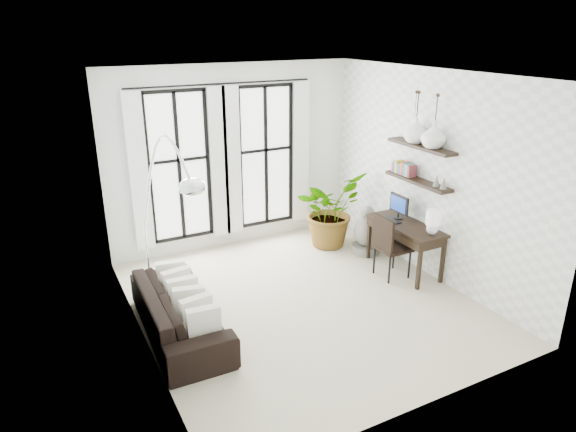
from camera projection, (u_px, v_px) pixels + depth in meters
floor at (302, 301)px, 7.48m from camera, size 5.00×5.00×0.00m
ceiling at (305, 75)px, 6.36m from camera, size 5.00×5.00×0.00m
wall_left at (134, 226)px, 5.94m from camera, size 0.00×5.00×5.00m
wall_right at (431, 176)px, 7.89m from camera, size 0.00×5.00×5.00m
wall_back at (234, 157)px, 8.99m from camera, size 4.50×0.00×4.50m
windows at (225, 162)px, 8.86m from camera, size 3.26×0.13×2.65m
wall_shelves at (417, 166)px, 7.93m from camera, size 0.25×1.30×0.60m
sofa at (179, 311)px, 6.61m from camera, size 0.91×2.20×0.63m
throw_pillows at (186, 297)px, 6.59m from camera, size 0.40×1.52×0.40m
plant at (329, 210)px, 9.20m from camera, size 1.52×1.43×1.34m
desk at (407, 229)px, 8.13m from camera, size 0.58×1.37×1.20m
desk_chair at (388, 243)px, 8.00m from camera, size 0.49×0.49×1.03m
arc_lamp at (164, 178)px, 6.60m from camera, size 0.76×1.49×2.51m
buddha at (366, 233)px, 8.95m from camera, size 0.48×0.48×0.87m
vase_a at (434, 135)px, 7.50m from camera, size 0.37×0.37×0.38m
vase_b at (415, 130)px, 7.83m from camera, size 0.37×0.37×0.38m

